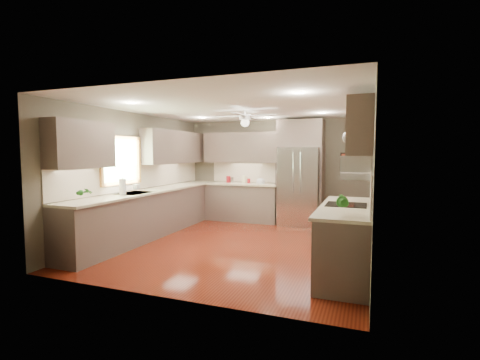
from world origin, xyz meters
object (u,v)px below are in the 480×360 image
Objects in this scene: canister_d at (249,181)px; microwave at (356,167)px; canister_c at (244,179)px; soap_bottle at (137,186)px; refrigerator at (300,175)px; potted_plant_left at (84,192)px; canister_a at (228,179)px; potted_plant_right at (343,201)px; canister_b at (232,180)px; stool at (330,225)px; paper_towel at (123,187)px; bowl at (260,183)px.

canister_d is 3.85m from microwave.
canister_c is 2.82m from soap_bottle.
refrigerator reaches higher than canister_c.
potted_plant_left is at bearing -124.31° from refrigerator.
canister_d is at bearing 58.92° from soap_bottle.
potted_plant_right is (3.06, -3.79, 0.09)m from canister_a.
microwave is (3.97, 1.16, 0.40)m from potted_plant_left.
potted_plant_left is (-1.23, -3.97, 0.05)m from canister_c.
canister_b is 2.80m from stool.
stool is at bearing 106.54° from microwave.
microwave reaches higher than potted_plant_left.
refrigerator reaches higher than paper_towel.
stool is at bearing 30.78° from paper_towel.
canister_b is 0.32m from canister_c.
soap_bottle is (-1.36, -2.47, 0.00)m from canister_c.
canister_d is (0.55, -0.01, -0.02)m from canister_a.
canister_c is 2.54m from stool.
canister_b is 0.76m from bowl.
canister_d is at bearing 71.14° from potted_plant_left.
paper_towel is at bearing -176.61° from microwave.
soap_bottle is at bearing 100.76° from paper_towel.
paper_towel is (-1.25, -3.04, 0.05)m from canister_c.
refrigerator is at bearing -1.22° from bowl.
potted_plant_right is 1.08× the size of paper_towel.
potted_plant_left is (-1.35, -3.95, 0.08)m from canister_d.
canister_b is 3.15m from paper_towel.
canister_c is 0.37× the size of stool.
soap_bottle is at bearing -139.39° from refrigerator.
potted_plant_right is 2.98m from stool.
soap_bottle reaches higher than bowl.
canister_b is 0.06× the size of refrigerator.
soap_bottle is at bearing -118.80° from canister_c.
potted_plant_right reaches higher than stool.
stool is 4.10m from paper_towel.
stool is (-0.43, 2.81, -0.87)m from potted_plant_right.
canister_a is 0.88× the size of canister_c.
canister_d is 4.54m from potted_plant_right.
stool is (2.63, -0.97, -0.78)m from canister_a.
refrigerator is (1.73, -0.07, 0.18)m from canister_b.
potted_plant_left is at bearing -113.22° from bowl.
paper_towel is at bearing -105.20° from canister_a.
canister_a is 0.55m from canister_d.
refrigerator is at bearing 47.85° from paper_towel.
canister_d is (0.44, 0.01, -0.01)m from canister_b.
canister_d is 0.52× the size of bowl.
potted_plant_right is (3.86, 0.17, 0.02)m from potted_plant_left.
potted_plant_right is at bearing -51.06° from canister_a.
paper_towel reaches higher than stool.
potted_plant_left is at bearing -107.21° from canister_c.
stool is at bearing -48.52° from refrigerator.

